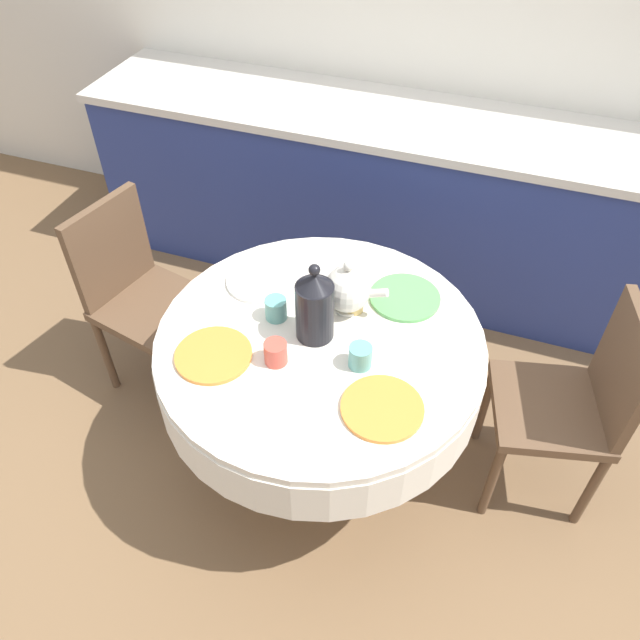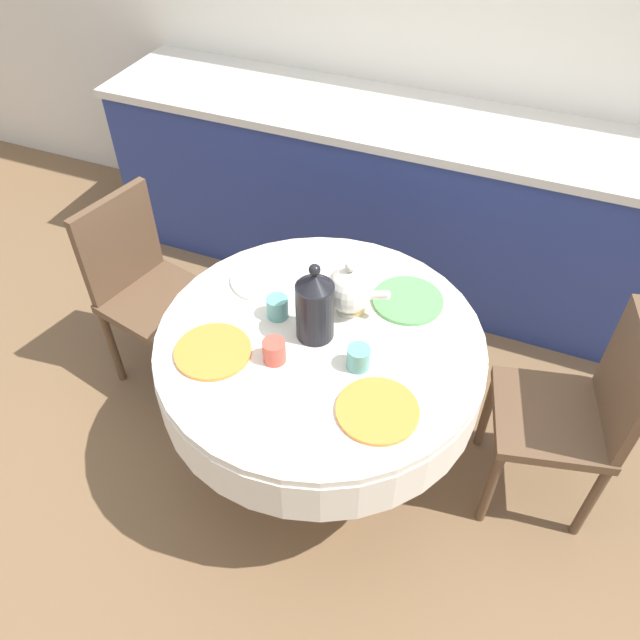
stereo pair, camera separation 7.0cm
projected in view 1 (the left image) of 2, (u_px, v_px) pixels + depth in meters
ground_plane at (320, 457)px, 2.62m from camera, size 12.00×12.00×0.00m
wall_back at (442, 4)px, 2.82m from camera, size 7.00×0.05×2.60m
kitchen_counter at (406, 202)px, 3.18m from camera, size 3.24×0.64×0.91m
dining_table at (320, 362)px, 2.21m from camera, size 1.14×1.14×0.72m
chair_left at (575, 400)px, 2.20m from camera, size 0.48×0.48×0.89m
chair_right at (138, 291)px, 2.62m from camera, size 0.48×0.48×0.89m
plate_near_left at (213, 355)px, 2.05m from camera, size 0.26×0.26×0.01m
cup_near_left at (276, 353)px, 2.01m from camera, size 0.08×0.08×0.08m
plate_near_right at (382, 408)px, 1.89m from camera, size 0.26×0.26×0.01m
cup_near_right at (360, 356)px, 2.00m from camera, size 0.08×0.08×0.08m
plate_far_left at (261, 280)px, 2.32m from camera, size 0.26×0.26×0.01m
cup_far_left at (276, 309)px, 2.16m from camera, size 0.08×0.08×0.08m
plate_far_right at (405, 297)px, 2.25m from camera, size 0.26×0.26×0.01m
cup_far_right at (353, 301)px, 2.19m from camera, size 0.08×0.08×0.08m
coffee_carafe at (315, 306)px, 2.04m from camera, size 0.13×0.13×0.30m
teapot at (348, 289)px, 2.15m from camera, size 0.23×0.17×0.21m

